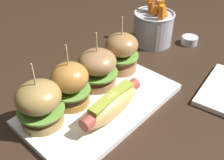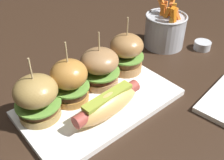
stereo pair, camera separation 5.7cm
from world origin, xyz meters
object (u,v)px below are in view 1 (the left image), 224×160
Objects in this scene: slider_center_right at (98,68)px; fries_bucket at (153,27)px; slider_far_left at (40,104)px; platter_main at (102,104)px; slider_center_left at (70,84)px; slider_far_right at (121,52)px; sauce_ramekin at (188,40)px; hot_dog at (112,104)px.

fries_bucket is at bearing 8.16° from slider_center_right.
slider_far_left reaches higher than fries_bucket.
slider_center_left is (-0.05, 0.05, 0.06)m from platter_main.
sauce_ramekin is (0.27, -0.05, -0.05)m from slider_far_right.
slider_far_left is at bearing 160.20° from platter_main.
slider_center_right is (0.16, 0.01, -0.00)m from slider_far_left.
slider_center_left is 0.96× the size of fries_bucket.
hot_dog is 3.39× the size of sauce_ramekin.
slider_far_right reaches higher than slider_far_left.
slider_far_left reaches higher than hot_dog.
slider_center_left is 1.06× the size of slider_center_right.
fries_bucket is at bearing 15.85° from platter_main.
hot_dog reaches higher than sauce_ramekin.
sauce_ramekin is (0.07, -0.09, -0.04)m from fries_bucket.
slider_far_right reaches higher than sauce_ramekin.
sauce_ramekin is (0.41, 0.05, -0.03)m from hot_dog.
slider_center_left is at bearing 0.82° from slider_far_left.
fries_bucket is (0.37, 0.05, -0.01)m from slider_center_left.
hot_dog is at bearing -145.54° from slider_far_right.
hot_dog is 0.10m from slider_center_left.
fries_bucket is at bearing 21.96° from hot_dog.
hot_dog is 1.13× the size of fries_bucket.
fries_bucket is at bearing 7.19° from slider_center_left.
slider_center_left and slider_far_right have the same top height.
slider_far_left is 0.08m from slider_center_left.
slider_center_left is at bearing -172.81° from fries_bucket.
slider_center_left reaches higher than fries_bucket.
slider_center_left is at bearing -176.03° from slider_center_right.
hot_dog is 0.14m from slider_far_left.
slider_far_left is at bearing -173.92° from fries_bucket.
fries_bucket is at bearing 6.08° from slider_far_left.
slider_center_left is 0.09m from slider_center_right.
slider_center_right is 0.36m from sauce_ramekin.
slider_center_right is (0.04, 0.05, 0.05)m from platter_main.
slider_center_right reaches higher than hot_dog.
sauce_ramekin is at bearing 6.71° from hot_dog.
slider_center_left is at bearing 174.64° from sauce_ramekin.
slider_center_right is (0.09, 0.01, -0.00)m from slider_center_left.
fries_bucket reaches higher than platter_main.
slider_far_left is 1.03× the size of slider_center_right.
hot_dog is 0.41m from sauce_ramekin.
slider_far_right is at bearing 169.77° from sauce_ramekin.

